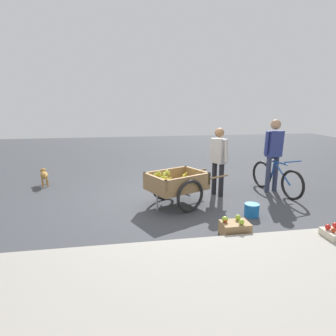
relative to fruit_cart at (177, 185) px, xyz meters
The scene contains 9 objects.
ground_plane 0.59m from the fruit_cart, 51.81° to the right, with size 24.00×24.00×0.00m, color #3D3F44.
curb_strip 2.95m from the fruit_cart, 85.27° to the left, with size 12.00×2.40×0.12m, color #9E998E.
fruit_cart is the anchor object (origin of this frame).
vendor_person 1.24m from the fruit_cart, 154.61° to the right, with size 0.33×0.55×1.53m.
bicycle 2.47m from the fruit_cart, 169.93° to the right, with size 0.53×1.64×0.85m.
cyclist_person 2.53m from the fruit_cart, 166.40° to the right, with size 0.51×0.27×1.69m.
dog 3.63m from the fruit_cart, 33.47° to the right, with size 0.30×0.65×0.40m.
plastic_bucket 1.53m from the fruit_cart, 148.00° to the left, with size 0.27×0.27×0.24m, color #1966B2.
apple_crate 1.66m from the fruit_cart, 113.25° to the left, with size 0.44×0.32×0.32m.
Camera 1 is at (0.86, 5.81, 2.07)m, focal length 30.89 mm.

